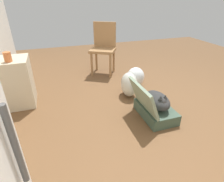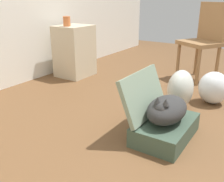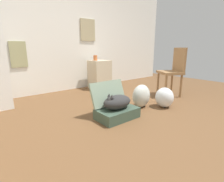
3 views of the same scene
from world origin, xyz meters
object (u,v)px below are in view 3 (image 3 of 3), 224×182
(chair, at_px, (173,70))
(plastic_bag_white, at_px, (141,96))
(suitcase_base, at_px, (117,113))
(vase_tall, at_px, (95,58))
(plastic_bag_clear, at_px, (164,97))
(cat, at_px, (117,102))
(side_table, at_px, (100,74))

(chair, bearing_deg, plastic_bag_white, -54.87)
(suitcase_base, relative_size, vase_tall, 4.64)
(plastic_bag_clear, distance_m, vase_tall, 1.98)
(plastic_bag_clear, xyz_separation_m, vase_tall, (-0.13, 1.89, 0.59))
(suitcase_base, height_order, cat, cat)
(cat, relative_size, plastic_bag_white, 1.33)
(side_table, bearing_deg, suitcase_base, -118.24)
(cat, bearing_deg, chair, 6.83)
(plastic_bag_clear, xyz_separation_m, side_table, (-0.01, 1.89, 0.18))
(plastic_bag_clear, distance_m, chair, 0.95)
(plastic_bag_clear, distance_m, side_table, 1.89)
(cat, bearing_deg, vase_tall, 64.68)
(plastic_bag_clear, height_order, chair, chair)
(plastic_bag_white, distance_m, plastic_bag_clear, 0.40)
(side_table, bearing_deg, plastic_bag_white, -100.21)
(plastic_bag_clear, relative_size, chair, 0.34)
(plastic_bag_white, bearing_deg, vase_tall, 83.81)
(vase_tall, bearing_deg, chair, -59.15)
(plastic_bag_white, height_order, vase_tall, vase_tall)
(chair, bearing_deg, cat, -53.07)
(cat, bearing_deg, plastic_bag_clear, -8.46)
(plastic_bag_clear, bearing_deg, plastic_bag_white, 139.96)
(plastic_bag_white, bearing_deg, plastic_bag_clear, -40.04)
(plastic_bag_white, xyz_separation_m, chair, (1.10, 0.10, 0.36))
(plastic_bag_clear, relative_size, side_table, 0.49)
(suitcase_base, height_order, plastic_bag_white, plastic_bag_white)
(cat, height_order, chair, chair)
(chair, bearing_deg, vase_tall, -119.05)
(vase_tall, distance_m, chair, 1.81)
(plastic_bag_white, distance_m, vase_tall, 1.74)
(vase_tall, xyz_separation_m, chair, (0.92, -1.54, -0.21))
(side_table, bearing_deg, cat, -118.42)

